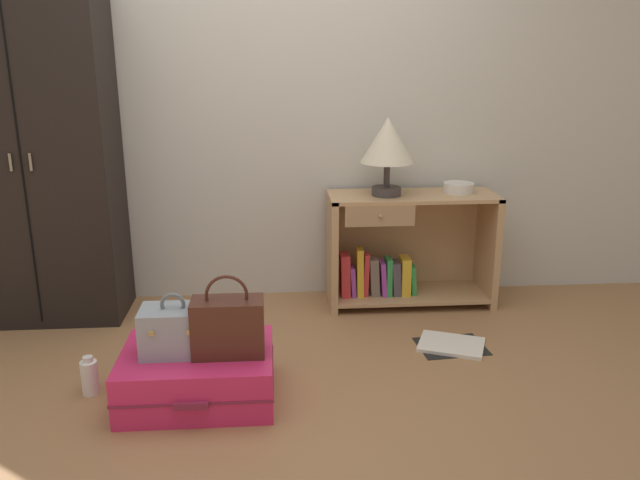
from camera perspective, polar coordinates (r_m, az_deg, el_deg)
The scene contains 11 objects.
ground_plane at distance 2.79m, azimuth -5.54°, elevation -15.49°, with size 9.00×9.00×0.00m, color #9E7047.
back_wall at distance 3.88m, azimuth -5.71°, elevation 13.73°, with size 6.40×0.10×2.60m, color beige.
wardrobe at distance 3.84m, azimuth -24.09°, elevation 6.96°, with size 0.83×0.47×1.88m.
bookshelf at distance 3.88m, azimuth 7.46°, elevation -0.90°, with size 0.99×0.39×0.68m.
table_lamp at distance 3.68m, azimuth 6.09°, elevation 8.64°, with size 0.31×0.31×0.45m.
bowl at distance 3.87m, azimuth 12.32°, elevation 4.61°, with size 0.18×0.18×0.06m, color silver.
suitcase_large at distance 2.91m, azimuth -10.89°, elevation -11.74°, with size 0.67×0.53×0.23m.
train_case at distance 2.82m, azimuth -12.93°, elevation -7.90°, with size 0.28×0.20×0.28m.
handbag at distance 2.76m, azimuth -8.26°, elevation -7.64°, with size 0.31×0.16×0.36m.
bottle at distance 3.08m, azimuth -19.97°, elevation -11.45°, with size 0.08×0.08×0.18m.
open_book_on_floor at distance 3.44m, azimuth 11.70°, elevation -9.21°, with size 0.40×0.36×0.02m.
Camera 1 is at (0.08, -2.38, 1.47)m, focal length 35.66 mm.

